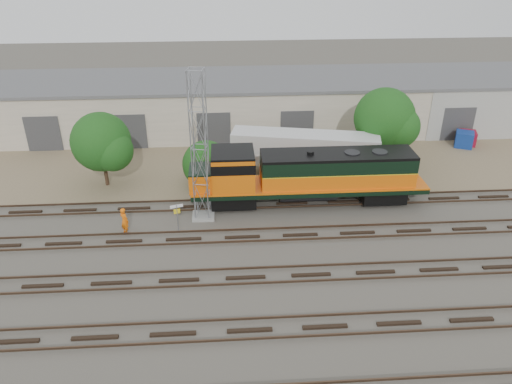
{
  "coord_description": "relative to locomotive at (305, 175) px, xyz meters",
  "views": [
    {
      "loc": [
        -4.99,
        -27.23,
        18.71
      ],
      "look_at": [
        -2.9,
        4.0,
        2.2
      ],
      "focal_mm": 35.0,
      "sensor_mm": 36.0,
      "label": 1
    }
  ],
  "objects": [
    {
      "name": "tree_west",
      "position": [
        -15.47,
        4.09,
        1.26
      ],
      "size": [
        4.96,
        4.72,
        6.18
      ],
      "color": "#382619",
      "rests_on": "ground"
    },
    {
      "name": "ground",
      "position": [
        -0.92,
        -6.0,
        -2.43
      ],
      "size": [
        140.0,
        140.0,
        0.0
      ],
      "primitive_type": "plane",
      "color": "#47423A",
      "rests_on": "ground"
    },
    {
      "name": "dirt_strip",
      "position": [
        -0.92,
        9.0,
        -2.42
      ],
      "size": [
        80.0,
        16.0,
        0.02
      ],
      "primitive_type": "cube",
      "color": "#726047",
      "rests_on": "ground"
    },
    {
      "name": "warehouse",
      "position": [
        -0.87,
        16.98,
        0.22
      ],
      "size": [
        58.4,
        10.4,
        5.3
      ],
      "color": "beige",
      "rests_on": "ground"
    },
    {
      "name": "locomotive",
      "position": [
        0.0,
        0.0,
        0.0
      ],
      "size": [
        17.71,
        3.11,
        4.26
      ],
      "color": "black",
      "rests_on": "tracks"
    },
    {
      "name": "dumpster_blue",
      "position": [
        17.16,
        10.25,
        -1.68
      ],
      "size": [
        2.07,
        2.02,
        1.5
      ],
      "primitive_type": "cube",
      "rotation": [
        0.0,
        0.0,
        -0.42
      ],
      "color": "navy",
      "rests_on": "ground"
    },
    {
      "name": "tracks",
      "position": [
        -0.92,
        -9.0,
        -2.36
      ],
      "size": [
        80.0,
        20.4,
        0.28
      ],
      "color": "black",
      "rests_on": "ground"
    },
    {
      "name": "tree_east",
      "position": [
        8.06,
        6.43,
        1.84
      ],
      "size": [
        5.45,
        5.19,
        7.01
      ],
      "color": "#382619",
      "rests_on": "ground"
    },
    {
      "name": "worker",
      "position": [
        -12.97,
        -3.33,
        -1.45
      ],
      "size": [
        0.85,
        0.83,
        1.97
      ],
      "primitive_type": "imported",
      "rotation": [
        0.0,
        0.0,
        2.4
      ],
      "color": "orange",
      "rests_on": "ground"
    },
    {
      "name": "signal_tower",
      "position": [
        -7.65,
        -1.44,
        2.85
      ],
      "size": [
        1.6,
        1.6,
        10.88
      ],
      "rotation": [
        0.0,
        0.0,
        -0.17
      ],
      "color": "gray",
      "rests_on": "ground"
    },
    {
      "name": "sign_post",
      "position": [
        -9.34,
        -3.39,
        -0.91
      ],
      "size": [
        0.87,
        0.28,
        2.18
      ],
      "color": "gray",
      "rests_on": "ground"
    },
    {
      "name": "semi_trailer",
      "position": [
        1.04,
        5.06,
        -0.07
      ],
      "size": [
        12.45,
        4.91,
        3.76
      ],
      "rotation": [
        0.0,
        0.0,
        -0.21
      ],
      "color": "silver",
      "rests_on": "ground"
    },
    {
      "name": "tree_mid",
      "position": [
        -7.29,
        3.9,
        -0.81
      ],
      "size": [
        4.11,
        3.91,
        3.91
      ],
      "color": "#382619",
      "rests_on": "ground"
    },
    {
      "name": "dumpster_red",
      "position": [
        17.71,
        10.71,
        -1.73
      ],
      "size": [
        1.84,
        1.77,
        1.4
      ],
      "primitive_type": "cube",
      "rotation": [
        0.0,
        0.0,
        -0.29
      ],
      "color": "maroon",
      "rests_on": "ground"
    }
  ]
}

